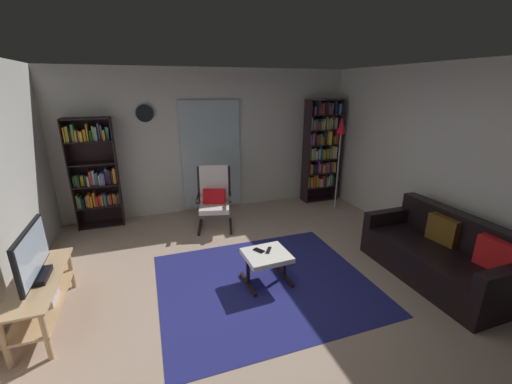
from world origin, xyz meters
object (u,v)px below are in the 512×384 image
tv_stand (42,294)px  tv_remote (269,250)px  bookshelf_near_tv (94,172)px  cell_phone (259,250)px  ottoman (267,258)px  wall_clock (145,113)px  floor_lamp_by_shelf (340,138)px  leather_sofa (440,256)px  bookshelf_near_sofa (321,148)px  lounge_armchair (214,196)px  television (33,256)px

tv_stand → tv_remote: (2.40, -0.04, 0.07)m
bookshelf_near_tv → cell_phone: 3.20m
ottoman → tv_remote: (0.05, 0.05, 0.08)m
tv_stand → tv_remote: tv_stand is taller
cell_phone → wall_clock: (-1.12, 2.55, 1.46)m
bookshelf_near_tv → floor_lamp_by_shelf: (4.22, -0.67, 0.44)m
leather_sofa → ottoman: bearing=163.6°
bookshelf_near_sofa → tv_remote: bearing=-130.8°
floor_lamp_by_shelf → lounge_armchair: bearing=179.8°
lounge_armchair → cell_phone: lounge_armchair is taller
leather_sofa → bookshelf_near_tv: bearing=143.0°
floor_lamp_by_shelf → cell_phone: bearing=-141.5°
bookshelf_near_tv → television: bearing=-96.5°
tv_stand → leather_sofa: 4.48m
ottoman → floor_lamp_by_shelf: (2.14, 1.85, 1.06)m
television → ottoman: size_ratio=1.54×
ottoman → wall_clock: wall_clock is taller
tv_stand → wall_clock: wall_clock is taller
tv_stand → cell_phone: size_ratio=8.66×
bookshelf_near_sofa → tv_stand: bearing=-152.2°
bookshelf_near_sofa → ottoman: size_ratio=3.77×
floor_lamp_by_shelf → tv_stand: bearing=-158.7°
lounge_armchair → wall_clock: size_ratio=3.53×
bookshelf_near_sofa → lounge_armchair: (-2.34, -0.59, -0.55)m
tv_stand → bookshelf_near_sofa: bookshelf_near_sofa is taller
leather_sofa → lounge_armchair: bearing=133.0°
tv_stand → leather_sofa: (4.42, -0.70, -0.03)m
tv_stand → ottoman: bearing=-2.2°
bookshelf_near_sofa → lounge_armchair: 2.48m
ottoman → cell_phone: size_ratio=3.88×
tv_remote → floor_lamp_by_shelf: bearing=74.0°
tv_remote → leather_sofa: bearing=15.3°
bookshelf_near_tv → tv_remote: bearing=-49.3°
bookshelf_near_tv → bookshelf_near_sofa: size_ratio=0.89×
bookshelf_near_sofa → wall_clock: 3.39m
bookshelf_near_tv → cell_phone: bookshelf_near_tv is taller
ottoman → cell_phone: 0.13m
bookshelf_near_sofa → cell_phone: bookshelf_near_sofa is taller
television → ottoman: 2.40m
bookshelf_near_tv → leather_sofa: bookshelf_near_tv is taller
tv_stand → bookshelf_near_tv: (0.28, 2.43, 0.61)m
bookshelf_near_sofa → leather_sofa: bookshelf_near_sofa is taller
lounge_armchair → cell_phone: size_ratio=7.30×
bookshelf_near_sofa → cell_phone: size_ratio=14.63×
cell_phone → bookshelf_near_tv: bearing=99.2°
bookshelf_near_sofa → tv_remote: (-2.06, -2.40, -0.69)m
lounge_armchair → ottoman: bearing=-82.9°
lounge_armchair → television: bearing=-140.3°
bookshelf_near_tv → tv_remote: size_ratio=12.63×
television → tv_stand: bearing=-131.9°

